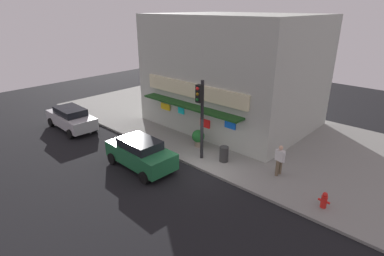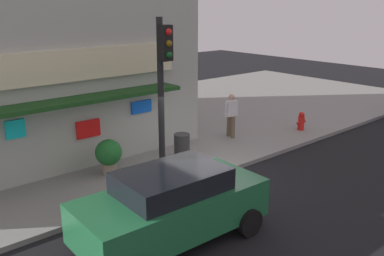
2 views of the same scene
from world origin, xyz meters
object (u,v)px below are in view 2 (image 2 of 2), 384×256
fire_hydrant (301,121)px  trash_can (182,147)px  traffic_light (163,77)px  parked_car_green (172,205)px  potted_plant_by_doorway (109,154)px  pedestrian (231,114)px

fire_hydrant → trash_can: bearing=175.4°
traffic_light → parked_car_green: size_ratio=1.07×
traffic_light → trash_can: bearing=28.8°
traffic_light → parked_car_green: traffic_light is taller
trash_can → potted_plant_by_doorway: potted_plant_by_doorway is taller
fire_hydrant → pedestrian: pedestrian is taller
traffic_light → parked_car_green: 4.01m
parked_car_green → traffic_light: bearing=55.9°
potted_plant_by_doorway → pedestrian: bearing=2.4°
traffic_light → parked_car_green: (-1.88, -2.78, -2.19)m
fire_hydrant → pedestrian: size_ratio=0.45×
traffic_light → potted_plant_by_doorway: size_ratio=4.23×
fire_hydrant → potted_plant_by_doorway: potted_plant_by_doorway is taller
parked_car_green → pedestrian: bearing=34.5°
traffic_light → potted_plant_by_doorway: traffic_light is taller
pedestrian → fire_hydrant: bearing=-23.0°
fire_hydrant → potted_plant_by_doorway: bearing=173.3°
fire_hydrant → parked_car_green: (-8.82, -2.96, 0.37)m
fire_hydrant → pedestrian: (-2.79, 1.19, 0.55)m
traffic_light → trash_can: traffic_light is taller
parked_car_green → fire_hydrant: bearing=18.5°
trash_can → fire_hydrant: bearing=-4.6°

